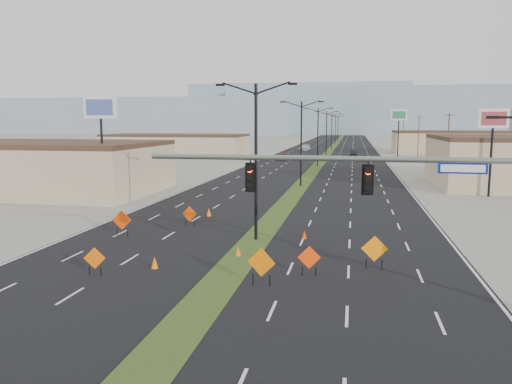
% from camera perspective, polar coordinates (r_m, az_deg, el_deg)
% --- Properties ---
extents(ground, '(600.00, 600.00, 0.00)m').
position_cam_1_polar(ground, '(21.47, -6.30, -12.83)').
color(ground, gray).
rests_on(ground, ground).
extents(road_surface, '(25.00, 400.00, 0.02)m').
position_cam_1_polar(road_surface, '(119.54, 8.11, 4.28)').
color(road_surface, black).
rests_on(road_surface, ground).
extents(median_strip, '(2.00, 400.00, 0.04)m').
position_cam_1_polar(median_strip, '(119.54, 8.11, 4.28)').
color(median_strip, '#2C4318').
rests_on(median_strip, ground).
extents(building_sw_far, '(30.00, 14.00, 4.50)m').
position_cam_1_polar(building_sw_far, '(111.01, -9.09, 5.14)').
color(building_sw_far, tan).
rests_on(building_sw_far, ground).
extents(building_se_far, '(44.00, 16.00, 5.00)m').
position_cam_1_polar(building_se_far, '(133.13, 24.99, 5.06)').
color(building_se_far, tan).
rests_on(building_se_far, ground).
extents(mesa_west, '(180.00, 50.00, 22.00)m').
position_cam_1_polar(mesa_west, '(324.63, -11.96, 8.44)').
color(mesa_west, '#8396A3').
rests_on(mesa_west, ground).
extents(mesa_center, '(220.00, 50.00, 28.00)m').
position_cam_1_polar(mesa_center, '(321.00, 17.29, 8.79)').
color(mesa_center, '#8396A3').
rests_on(mesa_center, ground).
extents(mesa_backdrop, '(140.00, 50.00, 32.00)m').
position_cam_1_polar(mesa_backdrop, '(341.15, 5.01, 9.39)').
color(mesa_backdrop, '#8396A3').
rests_on(mesa_backdrop, ground).
extents(signal_mast, '(16.30, 0.60, 8.00)m').
position_cam_1_polar(signal_mast, '(21.47, 17.57, 0.06)').
color(signal_mast, slate).
rests_on(signal_mast, ground).
extents(streetlight_0, '(5.15, 0.24, 10.02)m').
position_cam_1_polar(streetlight_0, '(31.80, -0.01, 4.04)').
color(streetlight_0, black).
rests_on(streetlight_0, ground).
extents(streetlight_1, '(5.15, 0.24, 10.02)m').
position_cam_1_polar(streetlight_1, '(59.49, 5.18, 5.86)').
color(streetlight_1, black).
rests_on(streetlight_1, ground).
extents(streetlight_2, '(5.15, 0.24, 10.02)m').
position_cam_1_polar(streetlight_2, '(87.38, 7.08, 6.51)').
color(streetlight_2, black).
rests_on(streetlight_2, ground).
extents(streetlight_3, '(5.15, 0.24, 10.02)m').
position_cam_1_polar(streetlight_3, '(115.32, 8.06, 6.84)').
color(streetlight_3, black).
rests_on(streetlight_3, ground).
extents(streetlight_4, '(5.15, 0.24, 10.02)m').
position_cam_1_polar(streetlight_4, '(143.28, 8.66, 7.04)').
color(streetlight_4, black).
rests_on(streetlight_4, ground).
extents(streetlight_5, '(5.15, 0.24, 10.02)m').
position_cam_1_polar(streetlight_5, '(171.26, 9.06, 7.18)').
color(streetlight_5, black).
rests_on(streetlight_5, ground).
extents(streetlight_6, '(5.15, 0.24, 10.02)m').
position_cam_1_polar(streetlight_6, '(199.24, 9.35, 7.27)').
color(streetlight_6, black).
rests_on(streetlight_6, ground).
extents(utility_pole_1, '(1.60, 0.20, 9.00)m').
position_cam_1_polar(utility_pole_1, '(80.41, 21.09, 5.38)').
color(utility_pole_1, '#4C3823').
rests_on(utility_pole_1, ground).
extents(utility_pole_2, '(1.60, 0.20, 9.00)m').
position_cam_1_polar(utility_pole_2, '(115.02, 18.08, 6.15)').
color(utility_pole_2, '#4C3823').
rests_on(utility_pole_2, ground).
extents(utility_pole_3, '(1.60, 0.20, 9.00)m').
position_cam_1_polar(utility_pole_3, '(149.82, 16.46, 6.56)').
color(utility_pole_3, '#4C3823').
rests_on(utility_pole_3, ground).
extents(car_left, '(2.10, 4.37, 1.44)m').
position_cam_1_polar(car_left, '(100.08, 3.10, 4.05)').
color(car_left, maroon).
rests_on(car_left, ground).
extents(car_mid, '(1.48, 4.16, 1.37)m').
position_cam_1_polar(car_mid, '(116.37, 11.10, 4.44)').
color(car_mid, black).
rests_on(car_mid, ground).
extents(car_far, '(2.81, 5.72, 1.60)m').
position_cam_1_polar(car_far, '(134.03, 5.62, 5.06)').
color(car_far, silver).
rests_on(car_far, ground).
extents(construction_sign_0, '(1.31, 0.15, 1.75)m').
position_cam_1_polar(construction_sign_0, '(34.75, -15.08, -3.20)').
color(construction_sign_0, '#DB3904').
rests_on(construction_sign_0, ground).
extents(construction_sign_1, '(1.07, 0.26, 1.44)m').
position_cam_1_polar(construction_sign_1, '(26.32, -17.97, -7.32)').
color(construction_sign_1, '#E05904').
rests_on(construction_sign_1, ground).
extents(construction_sign_2, '(1.13, 0.20, 1.51)m').
position_cam_1_polar(construction_sign_2, '(36.87, -7.60, -2.59)').
color(construction_sign_2, '#E24404').
rests_on(construction_sign_2, ground).
extents(construction_sign_3, '(1.36, 0.32, 1.83)m').
position_cam_1_polar(construction_sign_3, '(23.44, 0.62, -8.19)').
color(construction_sign_3, orange).
rests_on(construction_sign_3, ground).
extents(construction_sign_4, '(1.14, 0.23, 1.53)m').
position_cam_1_polar(construction_sign_4, '(25.11, 6.10, -7.57)').
color(construction_sign_4, '#FB3905').
rests_on(construction_sign_4, ground).
extents(construction_sign_5, '(1.36, 0.15, 1.81)m').
position_cam_1_polar(construction_sign_5, '(26.65, 13.39, -6.45)').
color(construction_sign_5, orange).
rests_on(construction_sign_5, ground).
extents(cone_0, '(0.46, 0.46, 0.63)m').
position_cam_1_polar(cone_0, '(26.88, -11.51, -7.93)').
color(cone_0, '#FF6A05').
rests_on(cone_0, ground).
extents(cone_1, '(0.40, 0.40, 0.59)m').
position_cam_1_polar(cone_1, '(28.65, -2.08, -6.81)').
color(cone_1, '#FC6705').
rests_on(cone_1, ground).
extents(cone_2, '(0.37, 0.37, 0.56)m').
position_cam_1_polar(cone_2, '(33.02, 5.54, -4.87)').
color(cone_2, red).
rests_on(cone_2, ground).
extents(cone_3, '(0.44, 0.44, 0.66)m').
position_cam_1_polar(cone_3, '(40.79, -5.41, -2.32)').
color(cone_3, '#F16605').
rests_on(cone_3, ground).
extents(pole_sign_west, '(3.33, 0.82, 10.17)m').
position_cam_1_polar(pole_sign_west, '(52.11, -17.33, 8.44)').
color(pole_sign_west, black).
rests_on(pole_sign_west, ground).
extents(pole_sign_east_near, '(2.93, 0.48, 8.95)m').
position_cam_1_polar(pole_sign_east_near, '(56.13, 25.46, 6.88)').
color(pole_sign_east_near, black).
rests_on(pole_sign_east_near, ground).
extents(pole_sign_east_far, '(3.32, 0.42, 10.18)m').
position_cam_1_polar(pole_sign_east_far, '(109.45, 16.02, 8.09)').
color(pole_sign_east_far, black).
rests_on(pole_sign_east_far, ground).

